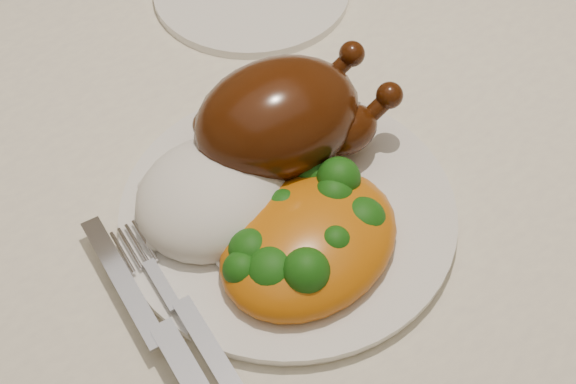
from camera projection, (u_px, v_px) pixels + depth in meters
dining_table at (207, 186)px, 0.78m from camera, size 1.60×0.90×0.76m
tablecloth at (201, 135)px, 0.72m from camera, size 1.73×1.03×0.18m
dinner_plate at (288, 212)px, 0.62m from camera, size 0.31×0.31×0.01m
roast_chicken at (283, 117)px, 0.62m from camera, size 0.17×0.12×0.09m
rice_mound at (213, 197)px, 0.61m from camera, size 0.14×0.13×0.06m
mac_and_cheese at (311, 236)px, 0.59m from camera, size 0.17×0.14×0.06m
cutlery at (176, 331)px, 0.55m from camera, size 0.04×0.19×0.01m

